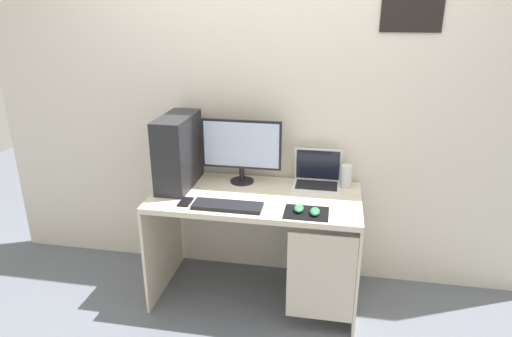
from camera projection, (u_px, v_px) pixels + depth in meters
ground_plane at (256, 293)px, 3.13m from camera, size 8.00×8.00×0.00m
wall_back at (266, 99)px, 3.02m from camera, size 4.00×0.05×2.60m
desk at (258, 218)px, 2.91m from camera, size 1.33×0.67×0.75m
pc_tower at (178, 151)px, 2.94m from camera, size 0.19×0.46×0.48m
monitor at (241, 148)px, 2.98m from camera, size 0.54×0.16×0.44m
laptop at (317, 179)px, 2.99m from camera, size 0.31×0.25×0.24m
speaker at (346, 176)px, 2.96m from camera, size 0.08×0.08×0.15m
keyboard at (227, 206)px, 2.68m from camera, size 0.42×0.14×0.02m
mousepad at (306, 213)px, 2.61m from camera, size 0.26×0.20×0.00m
mouse_left at (299, 208)px, 2.62m from camera, size 0.06×0.10×0.03m
mouse_right at (315, 211)px, 2.58m from camera, size 0.06×0.10×0.03m
cell_phone at (186, 202)px, 2.75m from camera, size 0.07×0.13×0.01m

